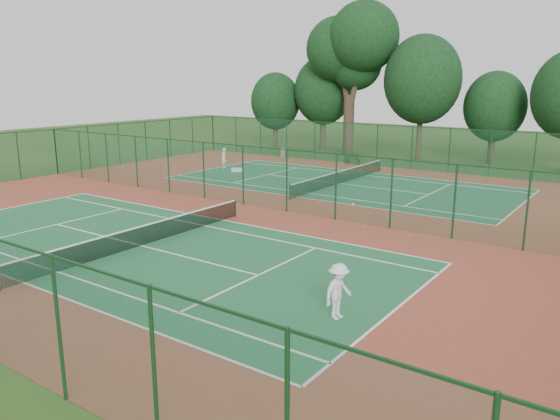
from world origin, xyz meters
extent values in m
plane|color=#274A17|center=(0.00, 0.00, 0.00)|extent=(120.00, 120.00, 0.00)
cube|color=brown|center=(0.00, 0.00, 0.01)|extent=(40.00, 36.00, 0.01)
cube|color=#1E6137|center=(0.00, -9.00, 0.01)|extent=(23.77, 10.97, 0.01)
cube|color=#1D5C39|center=(0.00, 9.00, 0.01)|extent=(23.77, 10.97, 0.01)
cube|color=#18492D|center=(0.00, 18.00, 1.75)|extent=(40.00, 0.02, 3.50)
cube|color=#163E26|center=(0.00, 18.00, 3.46)|extent=(40.00, 0.05, 0.05)
cube|color=#1C5430|center=(-20.00, 0.00, 1.75)|extent=(0.02, 36.00, 3.50)
cube|color=#153B1D|center=(-20.00, 0.00, 3.46)|extent=(0.05, 36.00, 0.05)
cube|color=#1C542F|center=(0.00, 0.00, 1.75)|extent=(40.00, 0.02, 3.50)
cube|color=#153B1F|center=(0.00, 0.00, 3.46)|extent=(40.00, 0.05, 0.05)
cylinder|color=#153B23|center=(0.00, -2.60, 0.49)|extent=(0.10, 0.10, 0.97)
cube|color=black|center=(0.00, -9.00, 0.48)|extent=(0.02, 12.80, 0.85)
cube|color=white|center=(0.00, -9.00, 0.92)|extent=(0.04, 12.80, 0.06)
cylinder|color=#163D24|center=(0.00, 2.60, 0.49)|extent=(0.10, 0.10, 0.97)
cylinder|color=#163D24|center=(0.00, 15.40, 0.49)|extent=(0.10, 0.10, 0.97)
cube|color=black|center=(0.00, 9.00, 0.48)|extent=(0.02, 12.80, 0.85)
cube|color=white|center=(0.00, 9.00, 0.92)|extent=(0.04, 12.80, 0.06)
imported|color=silver|center=(10.68, -10.59, 0.90)|extent=(0.83, 1.23, 1.76)
imported|color=white|center=(-11.24, 9.52, 0.84)|extent=(0.50, 0.66, 1.65)
cylinder|color=gray|center=(-10.93, 17.60, 0.47)|extent=(0.65, 0.65, 0.91)
cube|color=black|center=(-4.13, 17.61, 0.23)|extent=(0.12, 0.40, 0.44)
cube|color=black|center=(-2.96, 17.48, 0.23)|extent=(0.12, 0.40, 0.44)
cube|color=black|center=(-3.55, 17.54, 0.47)|extent=(1.50, 0.57, 0.05)
cube|color=black|center=(-3.57, 17.35, 0.70)|extent=(1.46, 0.21, 0.44)
cube|color=white|center=(-9.19, 8.69, 0.17)|extent=(0.90, 0.61, 0.32)
sphere|color=#DEEC37|center=(6.57, -0.42, 0.04)|extent=(0.07, 0.07, 0.07)
sphere|color=#C4CF30|center=(9.01, -0.74, 0.04)|extent=(0.07, 0.07, 0.07)
sphere|color=#A5C32D|center=(-0.44, -0.57, 0.04)|extent=(0.07, 0.07, 0.07)
cylinder|color=#37291E|center=(-7.00, 23.10, 2.86)|extent=(1.05, 1.05, 5.72)
cylinder|color=#37291E|center=(-7.86, 23.39, 7.15)|extent=(1.94, 0.57, 5.69)
cylinder|color=#37291E|center=(-6.14, 22.91, 7.43)|extent=(1.81, 0.53, 6.17)
sphere|color=black|center=(-8.52, 23.39, 10.01)|extent=(6.10, 6.10, 6.10)
sphere|color=black|center=(-5.57, 22.91, 10.96)|extent=(6.48, 6.48, 6.48)
sphere|color=black|center=(-6.81, 23.86, 8.58)|extent=(4.96, 4.96, 4.96)
camera|label=1|loc=(18.14, -24.32, 7.17)|focal=35.00mm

